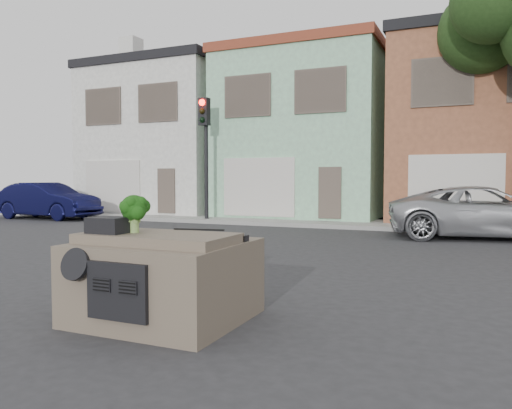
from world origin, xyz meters
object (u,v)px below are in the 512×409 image
Objects in this scene: navy_sedan at (47,219)px; traffic_signal at (205,160)px; silver_pickup at (485,238)px; broccoli at (134,213)px.

navy_sedan is 7.91m from traffic_signal.
silver_pickup is (17.80, -0.13, 0.00)m from navy_sedan.
navy_sedan is 17.80m from silver_pickup.
traffic_signal is at bearing 71.24° from silver_pickup.
broccoli is (-4.25, -11.32, 1.36)m from silver_pickup.
broccoli reaches higher than navy_sedan.
navy_sedan is at bearing -170.48° from traffic_signal.
navy_sedan is 17.80m from broccoli.
traffic_signal reaches higher than broccoli.
silver_pickup is 1.11× the size of traffic_signal.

